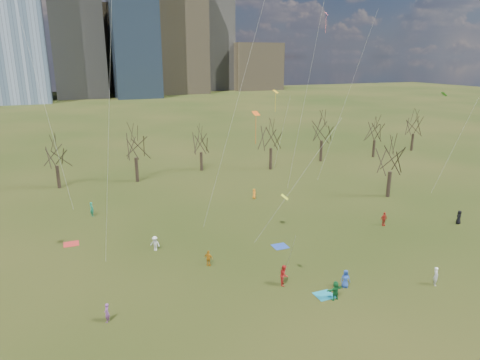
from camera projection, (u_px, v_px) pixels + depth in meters
name	position (u px, v px, depth m)	size (l,w,h in m)	color
ground	(291.00, 291.00, 37.77)	(500.00, 500.00, 0.00)	black
downtown_skyline	(86.00, 17.00, 213.60)	(212.50, 78.00, 118.00)	slate
bare_tree_row	(181.00, 145.00, 69.18)	(113.04, 29.80, 9.50)	black
blanket_teal	(324.00, 295.00, 37.04)	(1.60, 1.50, 0.03)	teal
blanket_navy	(280.00, 246.00, 46.60)	(1.60, 1.50, 0.03)	#2445A8
blanket_crimson	(71.00, 244.00, 47.20)	(1.60, 1.50, 0.03)	red
person_0	(345.00, 279.00, 38.13)	(0.82, 0.54, 1.68)	#274CA9
person_1	(436.00, 276.00, 38.52)	(0.64, 0.42, 1.77)	white
person_2	(284.00, 275.00, 38.56)	(0.93, 0.73, 1.92)	red
person_4	(209.00, 258.00, 42.05)	(0.96, 0.40, 1.64)	orange
person_5	(335.00, 290.00, 36.21)	(1.59, 0.51, 1.71)	#197032
person_6	(459.00, 217.00, 52.67)	(0.85, 0.55, 1.74)	black
person_7	(107.00, 313.00, 33.18)	(0.57, 0.38, 1.57)	#894993
person_9	(155.00, 243.00, 45.46)	(1.04, 0.60, 1.61)	white
person_10	(384.00, 219.00, 52.14)	(1.01, 0.42, 1.73)	#A82018
person_12	(254.00, 194.00, 62.15)	(0.73, 0.48, 1.50)	orange
person_13	(92.00, 209.00, 55.30)	(0.69, 0.45, 1.90)	#1C7E5A
kites_airborne	(250.00, 109.00, 48.98)	(60.96, 42.80, 31.94)	#F05B14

